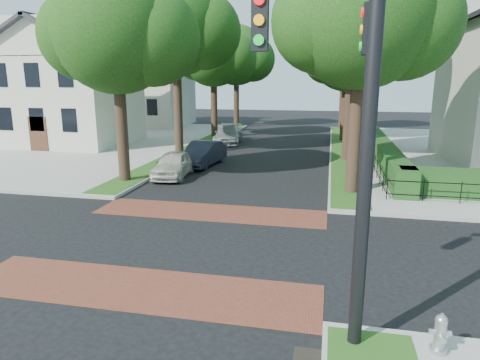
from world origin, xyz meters
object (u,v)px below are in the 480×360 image
parked_car_middle (203,154)px  parked_car_rear (228,135)px  traffic_signal (357,101)px  parked_car_front (173,164)px  fire_hydrant (440,334)px

parked_car_middle → parked_car_rear: bearing=100.1°
traffic_signal → parked_car_front: 16.22m
traffic_signal → fire_hydrant: traffic_signal is taller
parked_car_middle → parked_car_rear: 9.25m
traffic_signal → fire_hydrant: bearing=-6.4°
parked_car_front → parked_car_middle: bearing=74.1°
traffic_signal → parked_car_rear: traffic_signal is taller
traffic_signal → parked_car_middle: bearing=115.5°
parked_car_rear → fire_hydrant: parked_car_rear is taller
traffic_signal → fire_hydrant: (1.73, -0.19, -4.18)m
parked_car_middle → fire_hydrant: 19.20m
traffic_signal → parked_car_rear: (-8.49, 25.68, -3.99)m
fire_hydrant → parked_car_front: bearing=121.1°
parked_car_front → parked_car_middle: 3.30m
parked_car_front → parked_car_middle: parked_car_middle is taller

